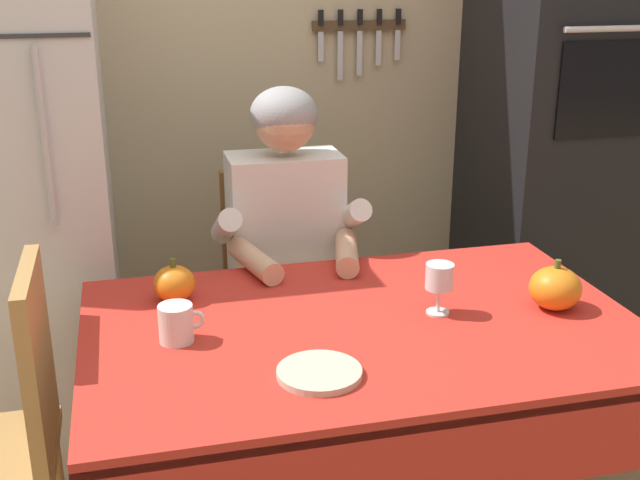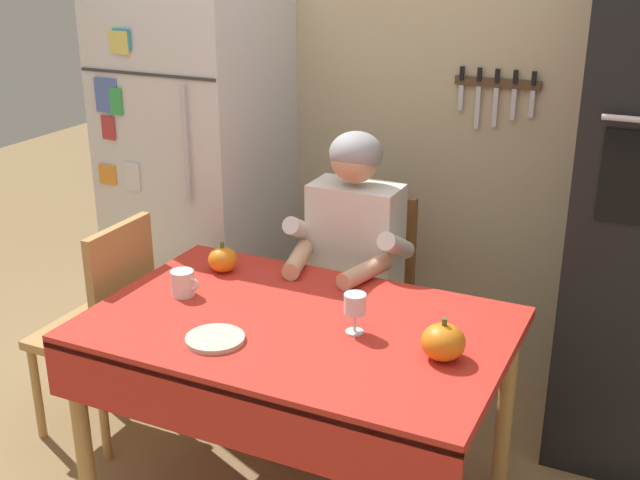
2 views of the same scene
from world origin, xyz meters
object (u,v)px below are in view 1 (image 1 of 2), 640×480
Objects in this scene: dining_table at (365,356)px; seated_person at (290,249)px; wall_oven at (563,118)px; serving_tray at (319,373)px; coffee_mug at (177,323)px; pumpkin_medium at (174,283)px; chair_behind_person at (279,292)px; pumpkin_large at (555,288)px; chair_left_side at (3,431)px; wine_glass at (439,279)px; refrigerator at (0,195)px.

dining_table is 0.61m from seated_person.
wall_oven reaches higher than dining_table.
coffee_mug is at bearing 139.47° from serving_tray.
dining_table is (-1.05, -0.92, -0.39)m from wall_oven.
wall_oven reaches higher than pumpkin_medium.
chair_behind_person is 0.75× the size of seated_person.
wall_oven is at bearing 60.21° from pumpkin_large.
dining_table is 0.29m from serving_tray.
dining_table is 0.53m from pumpkin_large.
chair_left_side is 8.36× the size of coffee_mug.
refrigerator is at bearing 143.49° from wine_glass.
chair_left_side is at bearing -140.26° from chair_behind_person.
refrigerator is 1.94× the size of chair_left_side.
chair_left_side reaches higher than dining_table.
pumpkin_medium is at bearing -156.81° from wall_oven.
refrigerator is 0.94m from seated_person.
seated_person reaches higher than serving_tray.
pumpkin_medium is at bearing 119.32° from serving_tray.
refrigerator reaches higher than wine_glass.
chair_left_side is at bearing 171.06° from coffee_mug.
chair_left_side is (-1.95, -0.82, -0.54)m from wall_oven.
refrigerator is 1.94× the size of chair_behind_person.
serving_tray is (0.73, -0.32, 0.24)m from chair_left_side.
wine_glass is 1.01× the size of pumpkin_large.
refrigerator reaches higher than chair_left_side.
wall_oven is at bearing 1.14° from refrigerator.
wall_oven is 2.26× the size of chair_left_side.
wall_oven is 1.70m from serving_tray.
pumpkin_medium is (-1.50, -0.64, -0.26)m from wall_oven.
seated_person is (0.00, -0.19, 0.23)m from chair_behind_person.
dining_table is at bearing -42.91° from refrigerator.
seated_person is 1.34× the size of chair_left_side.
chair_left_side reaches higher than pumpkin_large.
pumpkin_medium is at bearing -126.82° from chair_behind_person.
refrigerator is 0.88m from chair_left_side.
refrigerator is at bearing 148.52° from pumpkin_large.
wall_oven reaches higher than refrigerator.
chair_left_side is at bearing 175.40° from pumpkin_large.
dining_table is 7.34× the size of serving_tray.
pumpkin_large is 0.71× the size of serving_tray.
pumpkin_large is (-0.54, -0.94, -0.25)m from wall_oven.
pumpkin_large is (1.46, -0.90, -0.10)m from refrigerator.
wall_oven is 18.88× the size of coffee_mug.
wine_glass is (1.11, -0.07, 0.33)m from chair_left_side.
seated_person is (0.88, -0.28, -0.16)m from refrigerator.
chair_behind_person is at bearing -5.85° from refrigerator.
seated_person reaches higher than chair_behind_person.
chair_left_side is 6.76× the size of wine_glass.
chair_behind_person is 0.70m from pumpkin_medium.
seated_person is 0.51m from pumpkin_medium.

